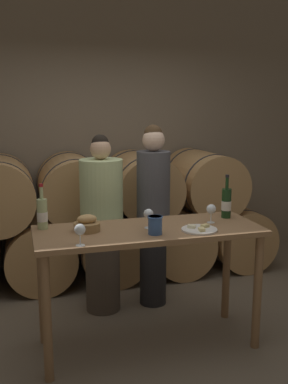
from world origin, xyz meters
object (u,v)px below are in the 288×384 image
(tasting_table, at_px, (149,246))
(wine_bottle_white, at_px, (42,214))
(wine_bottle_red, at_px, (226,203))
(wine_glass_center, at_px, (211,210))
(person_right, at_px, (153,214))
(blue_crock, at_px, (155,224))
(bread_basket, at_px, (87,225))
(wine_glass_far_left, at_px, (80,230))
(person_left, at_px, (102,225))
(wine_glass_left, at_px, (148,214))
(cheese_plate, at_px, (199,229))

(tasting_table, xyz_separation_m, wine_bottle_white, (-0.76, 0.20, 0.26))
(wine_bottle_red, bearing_deg, wine_glass_center, -148.26)
(person_right, bearing_deg, blue_crock, -106.46)
(bread_basket, xyz_separation_m, wine_glass_far_left, (-0.10, -0.33, 0.06))
(wine_glass_center, bearing_deg, wine_bottle_white, 171.74)
(person_left, xyz_separation_m, wine_bottle_red, (0.91, -0.58, 0.27))
(wine_glass_center, bearing_deg, wine_bottle_red, 31.74)
(person_right, xyz_separation_m, blue_crock, (-0.26, -0.87, 0.15))
(wine_bottle_white, height_order, wine_glass_center, wine_bottle_white)
(person_right, relative_size, wine_glass_center, 11.40)
(wine_glass_center, bearing_deg, tasting_table, -177.79)
(person_left, height_order, blue_crock, person_left)
(wine_glass_left, bearing_deg, wine_bottle_red, 10.26)
(tasting_table, height_order, wine_bottle_white, wine_bottle_white)
(person_left, bearing_deg, wine_glass_far_left, -108.30)
(wine_bottle_red, bearing_deg, wine_glass_far_left, -161.82)
(wine_glass_left, bearing_deg, cheese_plate, -25.92)
(person_right, distance_m, wine_bottle_white, 1.15)
(person_right, bearing_deg, wine_bottle_white, -153.29)
(bread_basket, xyz_separation_m, wine_glass_center, (0.96, -0.04, 0.06))
(wine_glass_left, bearing_deg, wine_glass_center, 1.37)
(blue_crock, height_order, wine_glass_left, wine_glass_left)
(bread_basket, relative_size, cheese_plate, 0.74)
(tasting_table, xyz_separation_m, blue_crock, (-0.00, -0.16, 0.21))
(wine_glass_center, bearing_deg, person_right, 110.21)
(person_right, distance_m, cheese_plate, 0.88)
(cheese_plate, xyz_separation_m, wine_glass_center, (0.17, 0.18, 0.10))
(wine_glass_far_left, bearing_deg, person_right, 50.90)
(wine_glass_left, xyz_separation_m, wine_glass_center, (0.51, 0.01, 0.00))
(person_left, bearing_deg, person_right, 0.03)
(cheese_plate, bearing_deg, wine_glass_far_left, -172.56)
(tasting_table, relative_size, wine_glass_far_left, 11.47)
(bread_basket, relative_size, wine_glass_center, 1.31)
(cheese_plate, bearing_deg, wine_glass_left, 154.08)
(wine_bottle_red, bearing_deg, wine_glass_left, -169.74)
(tasting_table, distance_m, wine_bottle_white, 0.82)
(tasting_table, height_order, person_right, person_right)
(wine_bottle_white, xyz_separation_m, bread_basket, (0.30, -0.15, -0.07))
(person_left, xyz_separation_m, wine_glass_far_left, (-0.33, -0.98, 0.25))
(tasting_table, bearing_deg, wine_glass_far_left, -153.41)
(tasting_table, xyz_separation_m, wine_bottle_red, (0.69, 0.13, 0.26))
(wine_bottle_red, height_order, bread_basket, wine_bottle_red)
(wine_bottle_red, relative_size, wine_bottle_white, 1.04)
(bread_basket, bearing_deg, blue_crock, -25.24)
(wine_glass_far_left, bearing_deg, wine_glass_left, 27.32)
(person_left, relative_size, bread_basket, 8.27)
(wine_glass_far_left, bearing_deg, blue_crock, 12.14)
(tasting_table, distance_m, wine_glass_far_left, 0.66)
(person_left, xyz_separation_m, wine_glass_center, (0.73, -0.69, 0.25))
(bread_basket, bearing_deg, wine_bottle_red, 3.91)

